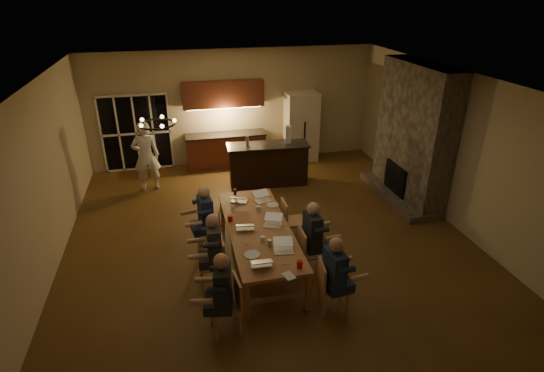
% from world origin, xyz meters
% --- Properties ---
extents(floor, '(9.00, 9.00, 0.00)m').
position_xyz_m(floor, '(0.00, 0.00, 0.00)').
color(floor, brown).
rests_on(floor, ground).
extents(back_wall, '(8.00, 0.04, 3.20)m').
position_xyz_m(back_wall, '(0.00, 4.52, 1.60)').
color(back_wall, tan).
rests_on(back_wall, ground).
extents(left_wall, '(0.04, 9.00, 3.20)m').
position_xyz_m(left_wall, '(-4.02, 0.00, 1.60)').
color(left_wall, tan).
rests_on(left_wall, ground).
extents(right_wall, '(0.04, 9.00, 3.20)m').
position_xyz_m(right_wall, '(4.02, 0.00, 1.60)').
color(right_wall, tan).
rests_on(right_wall, ground).
extents(ceiling, '(8.00, 9.00, 0.04)m').
position_xyz_m(ceiling, '(0.00, 0.00, 3.22)').
color(ceiling, white).
rests_on(ceiling, back_wall).
extents(french_doors, '(1.86, 0.08, 2.10)m').
position_xyz_m(french_doors, '(-2.70, 4.47, 1.05)').
color(french_doors, black).
rests_on(french_doors, ground).
extents(fireplace, '(0.58, 2.50, 3.20)m').
position_xyz_m(fireplace, '(3.70, 1.20, 1.60)').
color(fireplace, '#6B6454').
rests_on(fireplace, ground).
extents(kitchenette, '(2.24, 0.68, 2.40)m').
position_xyz_m(kitchenette, '(-0.30, 4.20, 1.20)').
color(kitchenette, brown).
rests_on(kitchenette, ground).
extents(refrigerator, '(0.90, 0.68, 2.00)m').
position_xyz_m(refrigerator, '(1.90, 4.15, 1.00)').
color(refrigerator, beige).
rests_on(refrigerator, ground).
extents(dining_table, '(1.10, 3.05, 0.75)m').
position_xyz_m(dining_table, '(-0.36, -0.67, 0.38)').
color(dining_table, '#B17546').
rests_on(dining_table, ground).
extents(bar_island, '(2.11, 0.82, 1.08)m').
position_xyz_m(bar_island, '(0.58, 2.68, 0.54)').
color(bar_island, black).
rests_on(bar_island, ground).
extents(chair_left_near, '(0.49, 0.49, 0.89)m').
position_xyz_m(chair_left_near, '(-1.19, -2.26, 0.45)').
color(chair_left_near, tan).
rests_on(chair_left_near, ground).
extents(chair_left_mid, '(0.44, 0.44, 0.89)m').
position_xyz_m(chair_left_mid, '(-1.27, -1.15, 0.45)').
color(chair_left_mid, tan).
rests_on(chair_left_mid, ground).
extents(chair_left_far, '(0.51, 0.51, 0.89)m').
position_xyz_m(chair_left_far, '(-1.22, -0.09, 0.45)').
color(chair_left_far, tan).
rests_on(chair_left_far, ground).
extents(chair_right_near, '(0.49, 0.49, 0.89)m').
position_xyz_m(chair_right_near, '(0.52, -2.21, 0.45)').
color(chair_right_near, tan).
rests_on(chair_right_near, ground).
extents(chair_right_mid, '(0.45, 0.45, 0.89)m').
position_xyz_m(chair_right_mid, '(0.50, -1.21, 0.45)').
color(chair_right_mid, tan).
rests_on(chair_right_mid, ground).
extents(chair_right_far, '(0.44, 0.44, 0.89)m').
position_xyz_m(chair_right_far, '(0.48, -0.08, 0.45)').
color(chair_right_far, tan).
rests_on(chair_right_far, ground).
extents(person_left_near, '(0.70, 0.70, 1.38)m').
position_xyz_m(person_left_near, '(-1.21, -2.30, 0.69)').
color(person_left_near, '#24282E').
rests_on(person_left_near, ground).
extents(person_right_near, '(0.66, 0.66, 1.38)m').
position_xyz_m(person_right_near, '(0.48, -2.28, 0.69)').
color(person_right_near, navy).
rests_on(person_right_near, ground).
extents(person_left_mid, '(0.61, 0.61, 1.38)m').
position_xyz_m(person_left_mid, '(-1.21, -1.16, 0.69)').
color(person_left_mid, '#3B3E45').
rests_on(person_left_mid, ground).
extents(person_right_mid, '(0.64, 0.64, 1.38)m').
position_xyz_m(person_right_mid, '(0.51, -1.14, 0.69)').
color(person_right_mid, '#24282E').
rests_on(person_right_mid, ground).
extents(person_left_far, '(0.68, 0.68, 1.38)m').
position_xyz_m(person_left_far, '(-1.25, -0.06, 0.69)').
color(person_left_far, navy).
rests_on(person_left_far, ground).
extents(standing_person, '(0.69, 0.48, 1.79)m').
position_xyz_m(standing_person, '(-2.42, 3.05, 0.90)').
color(standing_person, white).
rests_on(standing_person, ground).
extents(chandelier, '(0.58, 0.58, 0.03)m').
position_xyz_m(chandelier, '(-1.92, -0.55, 2.75)').
color(chandelier, black).
rests_on(chandelier, ceiling).
extents(laptop_a, '(0.33, 0.29, 0.23)m').
position_xyz_m(laptop_a, '(-0.55, -1.79, 0.86)').
color(laptop_a, silver).
rests_on(laptop_a, dining_table).
extents(laptop_b, '(0.36, 0.32, 0.23)m').
position_xyz_m(laptop_b, '(-0.11, -1.53, 0.86)').
color(laptop_b, silver).
rests_on(laptop_b, dining_table).
extents(laptop_c, '(0.36, 0.33, 0.23)m').
position_xyz_m(laptop_c, '(-0.60, -0.65, 0.86)').
color(laptop_c, silver).
rests_on(laptop_c, dining_table).
extents(laptop_d, '(0.41, 0.38, 0.23)m').
position_xyz_m(laptop_d, '(-0.10, -0.68, 0.86)').
color(laptop_d, silver).
rests_on(laptop_d, dining_table).
extents(laptop_e, '(0.41, 0.39, 0.23)m').
position_xyz_m(laptop_e, '(-0.52, 0.42, 0.86)').
color(laptop_e, silver).
rests_on(laptop_e, dining_table).
extents(laptop_f, '(0.38, 0.35, 0.23)m').
position_xyz_m(laptop_f, '(-0.06, 0.31, 0.86)').
color(laptop_f, silver).
rests_on(laptop_f, dining_table).
extents(mug_front, '(0.08, 0.08, 0.10)m').
position_xyz_m(mug_front, '(-0.38, -1.16, 0.80)').
color(mug_front, silver).
rests_on(mug_front, dining_table).
extents(mug_mid, '(0.09, 0.09, 0.10)m').
position_xyz_m(mug_mid, '(-0.23, -0.07, 0.80)').
color(mug_mid, silver).
rests_on(mug_mid, dining_table).
extents(mug_back, '(0.07, 0.07, 0.10)m').
position_xyz_m(mug_back, '(-0.71, 0.06, 0.80)').
color(mug_back, silver).
rests_on(mug_back, dining_table).
extents(redcup_near, '(0.09, 0.09, 0.12)m').
position_xyz_m(redcup_near, '(0.02, -2.01, 0.81)').
color(redcup_near, red).
rests_on(redcup_near, dining_table).
extents(redcup_mid, '(0.09, 0.09, 0.12)m').
position_xyz_m(redcup_mid, '(-0.82, -0.34, 0.81)').
color(redcup_mid, red).
rests_on(redcup_mid, dining_table).
extents(can_silver, '(0.07, 0.07, 0.12)m').
position_xyz_m(can_silver, '(-0.30, -1.32, 0.81)').
color(can_silver, '#B2B2B7').
rests_on(can_silver, dining_table).
extents(can_cola, '(0.06, 0.06, 0.12)m').
position_xyz_m(can_cola, '(-0.56, 0.75, 0.81)').
color(can_cola, '#3F0F0C').
rests_on(can_cola, dining_table).
extents(can_right, '(0.07, 0.07, 0.12)m').
position_xyz_m(can_right, '(0.00, -0.37, 0.81)').
color(can_right, '#B2B2B7').
rests_on(can_right, dining_table).
extents(plate_near, '(0.28, 0.28, 0.02)m').
position_xyz_m(plate_near, '(-0.05, -1.24, 0.76)').
color(plate_near, silver).
rests_on(plate_near, dining_table).
extents(plate_left, '(0.26, 0.26, 0.02)m').
position_xyz_m(plate_left, '(-0.64, -1.51, 0.76)').
color(plate_left, silver).
rests_on(plate_left, dining_table).
extents(plate_far, '(0.24, 0.24, 0.02)m').
position_xyz_m(plate_far, '(0.08, 0.09, 0.76)').
color(plate_far, silver).
rests_on(plate_far, dining_table).
extents(notepad, '(0.20, 0.24, 0.01)m').
position_xyz_m(notepad, '(-0.20, -2.18, 0.76)').
color(notepad, white).
rests_on(notepad, dining_table).
extents(bar_bottle, '(0.08, 0.08, 0.24)m').
position_xyz_m(bar_bottle, '(0.06, 2.71, 1.20)').
color(bar_bottle, '#99999E').
rests_on(bar_bottle, bar_island).
extents(bar_blender, '(0.17, 0.17, 0.45)m').
position_xyz_m(bar_blender, '(1.11, 2.69, 1.30)').
color(bar_blender, silver).
rests_on(bar_blender, bar_island).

